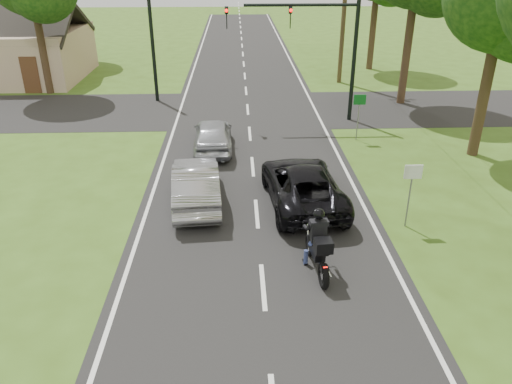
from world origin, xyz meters
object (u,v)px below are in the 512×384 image
motorcycle_rider (318,248)px  traffic_signal (318,37)px  silver_sedan (196,183)px  utility_pole_far (345,0)px  dark_suv (302,184)px  sign_green (359,106)px  silver_suv (213,135)px  sign_white (412,181)px

motorcycle_rider → traffic_signal: bearing=76.5°
silver_sedan → traffic_signal: 11.10m
motorcycle_rider → utility_pole_far: bearing=72.0°
motorcycle_rider → silver_sedan: bearing=124.2°
dark_suv → sign_green: sign_green is taller
silver_suv → traffic_signal: bearing=-142.4°
silver_sedan → traffic_signal: size_ratio=0.69×
motorcycle_rider → sign_white: (3.20, 2.34, 0.84)m
silver_sedan → utility_pole_far: bearing=-120.5°
traffic_signal → dark_suv: bearing=-100.6°
dark_suv → traffic_signal: (1.74, 9.28, 3.42)m
motorcycle_rider → sign_green: sign_green is taller
silver_sedan → silver_suv: 5.09m
traffic_signal → motorcycle_rider: bearing=-97.8°
sign_white → sign_green: (0.20, 8.00, 0.00)m
dark_suv → traffic_signal: 10.04m
silver_suv → sign_green: bearing=-172.5°
traffic_signal → utility_pole_far: bearing=70.3°
dark_suv → silver_suv: (-3.25, 5.26, -0.01)m
traffic_signal → sign_green: 4.24m
sign_green → motorcycle_rider: bearing=-108.2°
motorcycle_rider → silver_sedan: (-3.55, 4.25, -0.02)m
silver_sedan → silver_suv: size_ratio=1.09×
motorcycle_rider → utility_pole_far: size_ratio=0.22×
sign_green → silver_sedan: bearing=-138.8°
dark_suv → traffic_signal: size_ratio=0.80×
dark_suv → silver_sedan: 3.64m
dark_suv → silver_sedan: bearing=-7.7°
silver_suv → sign_white: bearing=131.0°
silver_sedan → sign_green: 9.27m
traffic_signal → utility_pole_far: size_ratio=0.64×
motorcycle_rider → silver_sedan: 5.54m
motorcycle_rider → utility_pole_far: utility_pole_far is taller
dark_suv → sign_green: size_ratio=2.39×
silver_suv → dark_suv: bearing=120.5°
silver_suv → utility_pole_far: bearing=-124.4°
motorcycle_rider → dark_suv: (0.09, 4.08, -0.04)m
motorcycle_rider → traffic_signal: (1.83, 13.36, 3.38)m
motorcycle_rider → silver_suv: size_ratio=0.55×
silver_suv → sign_green: sign_green is taller
utility_pole_far → sign_white: size_ratio=4.71×
silver_suv → traffic_signal: traffic_signal is taller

